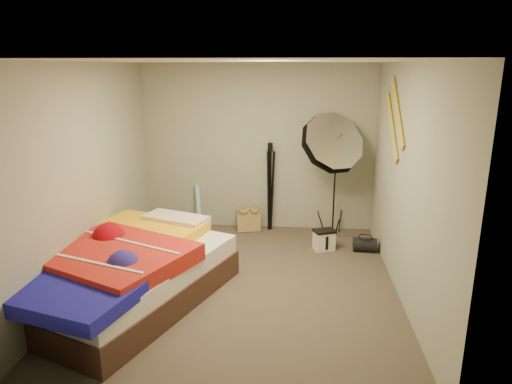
# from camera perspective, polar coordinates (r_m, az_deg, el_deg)

# --- Properties ---
(floor) EXTENTS (4.00, 4.00, 0.00)m
(floor) POSITION_cam_1_polar(r_m,az_deg,el_deg) (5.42, -1.66, -11.41)
(floor) COLOR #50463B
(floor) RESTS_ON ground
(ceiling) EXTENTS (4.00, 4.00, 0.00)m
(ceiling) POSITION_cam_1_polar(r_m,az_deg,el_deg) (4.84, -1.90, 16.04)
(ceiling) COLOR silver
(ceiling) RESTS_ON wall_back
(wall_back) EXTENTS (3.50, 0.00, 3.50)m
(wall_back) POSITION_cam_1_polar(r_m,az_deg,el_deg) (6.93, 0.23, 5.50)
(wall_back) COLOR #989B8D
(wall_back) RESTS_ON floor
(wall_front) EXTENTS (3.50, 0.00, 3.50)m
(wall_front) POSITION_cam_1_polar(r_m,az_deg,el_deg) (3.10, -6.25, -7.43)
(wall_front) COLOR #989B8D
(wall_front) RESTS_ON floor
(wall_left) EXTENTS (0.00, 4.00, 4.00)m
(wall_left) POSITION_cam_1_polar(r_m,az_deg,el_deg) (5.47, -20.28, 1.82)
(wall_left) COLOR #989B8D
(wall_left) RESTS_ON floor
(wall_right) EXTENTS (0.00, 4.00, 4.00)m
(wall_right) POSITION_cam_1_polar(r_m,az_deg,el_deg) (5.08, 18.22, 1.01)
(wall_right) COLOR #989B8D
(wall_right) RESTS_ON floor
(tote_bag) EXTENTS (0.39, 0.24, 0.37)m
(tote_bag) POSITION_cam_1_polar(r_m,az_deg,el_deg) (6.99, -0.94, -3.49)
(tote_bag) COLOR tan
(tote_bag) RESTS_ON floor
(wrapping_roll) EXTENTS (0.15, 0.21, 0.67)m
(wrapping_roll) POSITION_cam_1_polar(r_m,az_deg,el_deg) (7.19, -7.21, -1.77)
(wrapping_roll) COLOR #51BDD2
(wrapping_roll) RESTS_ON floor
(camera_case) EXTENTS (0.31, 0.27, 0.26)m
(camera_case) POSITION_cam_1_polar(r_m,az_deg,el_deg) (6.38, 8.49, -6.03)
(camera_case) COLOR white
(camera_case) RESTS_ON floor
(duffel_bag) EXTENTS (0.33, 0.21, 0.19)m
(duffel_bag) POSITION_cam_1_polar(r_m,az_deg,el_deg) (6.44, 13.44, -6.40)
(duffel_bag) COLOR black
(duffel_bag) RESTS_ON floor
(wall_stripe_upper) EXTENTS (0.02, 0.91, 0.78)m
(wall_stripe_upper) POSITION_cam_1_polar(r_m,az_deg,el_deg) (5.54, 17.28, 9.60)
(wall_stripe_upper) COLOR gold
(wall_stripe_upper) RESTS_ON wall_right
(wall_stripe_lower) EXTENTS (0.02, 0.91, 0.78)m
(wall_stripe_lower) POSITION_cam_1_polar(r_m,az_deg,el_deg) (5.81, 16.63, 7.90)
(wall_stripe_lower) COLOR gold
(wall_stripe_lower) RESTS_ON wall_right
(bed) EXTENTS (2.30, 2.80, 0.67)m
(bed) POSITION_cam_1_polar(r_m,az_deg,el_deg) (5.15, -16.29, -9.48)
(bed) COLOR #432921
(bed) RESTS_ON floor
(photo_umbrella) EXTENTS (0.97, 0.98, 1.93)m
(photo_umbrella) POSITION_cam_1_polar(r_m,az_deg,el_deg) (6.51, 9.30, 5.87)
(photo_umbrella) COLOR black
(photo_umbrella) RESTS_ON floor
(camera_tripod) EXTENTS (0.08, 0.08, 1.36)m
(camera_tripod) POSITION_cam_1_polar(r_m,az_deg,el_deg) (6.89, 1.76, 1.42)
(camera_tripod) COLOR black
(camera_tripod) RESTS_ON floor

